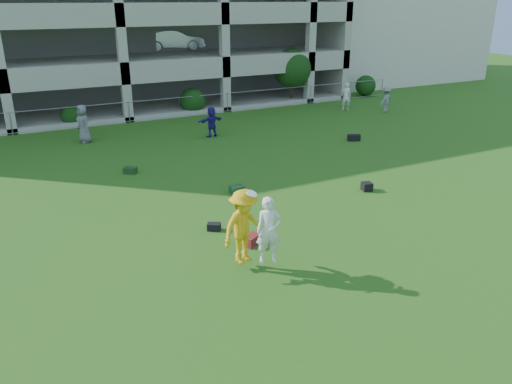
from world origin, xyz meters
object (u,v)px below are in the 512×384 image
stucco_building (363,17)px  frisbee_contest (248,227)px  bystander_d (212,122)px  bystander_e (346,96)px  bystander_f (386,99)px  bystander_c (83,124)px  crate_d (367,187)px  parking_garage (90,6)px

stucco_building → frisbee_contest: size_ratio=7.83×
bystander_d → bystander_e: size_ratio=0.89×
stucco_building → bystander_f: 16.29m
bystander_f → frisbee_contest: bearing=21.3°
bystander_c → bystander_f: size_ratio=1.19×
stucco_building → crate_d: stucco_building is taller
bystander_e → bystander_f: 2.40m
bystander_f → frisbee_contest: frisbee_contest is taller
frisbee_contest → parking_garage: size_ratio=0.07×
stucco_building → parking_garage: parking_garage is taller
bystander_c → parking_garage: 13.20m
bystander_c → frisbee_contest: size_ratio=0.89×
bystander_e → crate_d: (-7.68, -11.73, -0.70)m
stucco_building → bystander_f: bearing=-122.2°
stucco_building → parking_garage: 23.03m
bystander_f → parking_garage: size_ratio=0.05×
bystander_e → bystander_f: (1.82, -1.56, -0.08)m
bystander_d → bystander_f: (11.66, 0.60, 0.01)m
bystander_c → bystander_d: 6.15m
bystander_d → bystander_f: size_ratio=0.98×
bystander_e → bystander_d: bearing=39.6°
bystander_f → parking_garage: bearing=-60.5°
bystander_c → frisbee_contest: (1.71, -14.52, 0.30)m
bystander_f → parking_garage: (-14.63, 13.02, 5.25)m
stucco_building → bystander_d: bearing=-145.2°
crate_d → bystander_d: bearing=102.7°
bystander_e → parking_garage: size_ratio=0.06×
bystander_c → stucco_building: bearing=98.1°
bystander_e → parking_garage: bearing=-14.6°
bystander_e → crate_d: size_ratio=4.87×
parking_garage → frisbee_contest: bearing=-92.6°
parking_garage → crate_d: bearing=-77.5°
bystander_c → bystander_e: size_ratio=1.07×
parking_garage → bystander_d: bearing=-77.7°
frisbee_contest → parking_garage: bearing=87.4°
parking_garage → bystander_e: bearing=-41.8°
stucco_building → frisbee_contest: 36.19m
stucco_building → bystander_c: bearing=-154.9°
bystander_d → parking_garage: (-2.97, 13.62, 5.26)m
bystander_f → crate_d: size_ratio=4.39×
bystander_c → bystander_e: (15.72, 0.37, -0.06)m
bystander_f → crate_d: (-9.50, -10.17, -0.62)m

